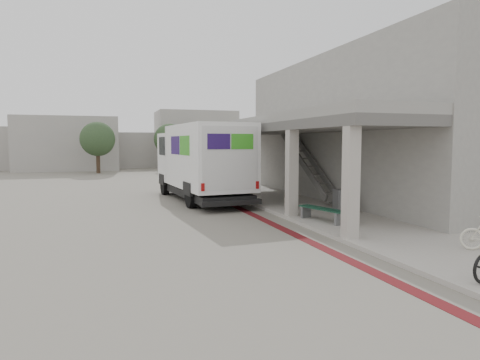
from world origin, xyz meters
name	(u,v)px	position (x,y,z in m)	size (l,w,h in m)	color
ground	(243,224)	(0.00, 0.00, 0.00)	(120.00, 120.00, 0.00)	slate
bike_lane_stripe	(251,214)	(1.00, 2.00, 0.01)	(0.35, 40.00, 0.01)	#5B1216
sidewalk	(342,216)	(4.00, 0.00, 0.06)	(4.40, 28.00, 0.12)	#9D968C
transit_building	(345,132)	(6.83, 4.50, 3.40)	(7.60, 17.00, 7.00)	gray
distant_backdrop	(119,144)	(-2.84, 35.89, 2.70)	(28.00, 10.00, 6.50)	#999691
tree_left	(98,139)	(-5.00, 28.00, 3.18)	(3.20, 3.20, 4.80)	#38281C
tree_mid	(170,139)	(2.00, 30.00, 3.18)	(3.20, 3.20, 4.80)	#38281C
tree_right	(247,140)	(10.00, 29.00, 3.18)	(3.20, 3.20, 4.80)	#38281C
fedex_truck	(201,161)	(0.03, 6.64, 1.97)	(3.34, 8.85, 3.70)	black
bench	(322,212)	(2.60, -0.96, 0.46)	(0.94, 2.04, 0.47)	slate
bollard_near	(351,216)	(3.26, -1.77, 0.42)	(0.40, 0.40, 0.60)	tan
bollard_far	(289,197)	(3.26, 3.27, 0.43)	(0.41, 0.41, 0.61)	gray
utility_cabinet	(340,201)	(4.30, 0.70, 0.56)	(0.40, 0.53, 0.88)	slate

